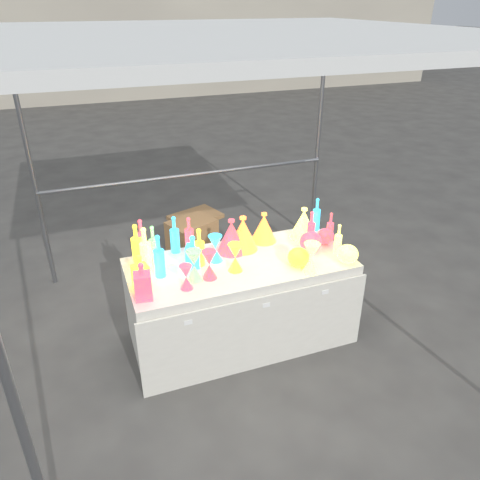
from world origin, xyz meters
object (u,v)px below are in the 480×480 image
object	(u,v)px
display_table	(240,301)
lampshade_0	(243,233)
globe_0	(298,258)
bottle_0	(136,243)
hourglass_0	(186,277)
decanter_0	(140,271)
cardboard_box_closed	(192,236)

from	to	relation	value
display_table	lampshade_0	bearing A→B (deg)	64.41
display_table	globe_0	world-z (taller)	globe_0
display_table	bottle_0	size ratio (longest dim) A/B	5.63
hourglass_0	globe_0	distance (m)	0.91
decanter_0	bottle_0	bearing A→B (deg)	73.81
decanter_0	cardboard_box_closed	bearing A→B (deg)	54.31
cardboard_box_closed	bottle_0	bearing A→B (deg)	-141.41
display_table	bottle_0	world-z (taller)	bottle_0
cardboard_box_closed	display_table	bearing A→B (deg)	-112.53
hourglass_0	cardboard_box_closed	bearing A→B (deg)	74.43
bottle_0	lampshade_0	size ratio (longest dim) A/B	1.11
display_table	decanter_0	world-z (taller)	decanter_0
decanter_0	hourglass_0	size ratio (longest dim) A/B	1.42
bottle_0	globe_0	xyz separation A→B (m)	(1.17, -0.52, -0.09)
display_table	hourglass_0	size ratio (longest dim) A/B	9.67
decanter_0	display_table	bearing A→B (deg)	-4.58
globe_0	lampshade_0	world-z (taller)	lampshade_0
globe_0	cardboard_box_closed	bearing A→B (deg)	101.30
decanter_0	hourglass_0	bearing A→B (deg)	-33.45
display_table	cardboard_box_closed	size ratio (longest dim) A/B	3.61
bottle_0	decanter_0	xyz separation A→B (m)	(-0.04, -0.40, -0.03)
hourglass_0	decanter_0	bearing A→B (deg)	157.06
globe_0	hourglass_0	bearing A→B (deg)	-179.61
cardboard_box_closed	decanter_0	world-z (taller)	decanter_0
decanter_0	globe_0	xyz separation A→B (m)	(1.21, -0.12, -0.07)
cardboard_box_closed	globe_0	world-z (taller)	globe_0
display_table	hourglass_0	bearing A→B (deg)	-156.97
cardboard_box_closed	bottle_0	size ratio (longest dim) A/B	1.56
cardboard_box_closed	hourglass_0	world-z (taller)	hourglass_0
decanter_0	globe_0	size ratio (longest dim) A/B	1.57
bottle_0	lampshade_0	world-z (taller)	bottle_0
display_table	decanter_0	size ratio (longest dim) A/B	6.81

